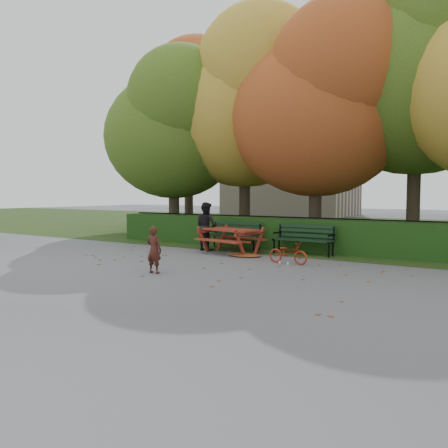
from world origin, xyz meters
The scene contains 18 objects.
ground centered at (0.00, 0.00, 0.00)m, with size 90.00×90.00×0.00m, color slate.
grass_strip centered at (0.00, 14.00, 0.01)m, with size 90.00×90.00×0.00m, color #1D3210.
building_left centered at (-9.00, 26.00, 7.50)m, with size 10.00×7.00×15.00m, color tan.
hedge centered at (0.00, 4.50, 0.50)m, with size 13.00×0.90×1.00m, color black.
iron_fence centered at (0.00, 5.30, 0.54)m, with size 14.00×0.04×1.02m.
tree_a centered at (-5.19, 5.58, 4.52)m, with size 5.88×5.60×7.48m.
tree_b centered at (-2.44, 6.75, 5.40)m, with size 6.72×6.40×8.79m.
tree_c centered at (0.83, 5.96, 4.82)m, with size 6.30×6.00×8.00m.
tree_d centered at (3.88, 7.23, 5.98)m, with size 7.14×6.80×9.58m.
tree_f centered at (-7.13, 9.24, 5.69)m, with size 6.93×6.60×9.19m.
bench_left centered at (-1.30, 3.70, 0.52)m, with size 1.80×0.57×0.88m.
bench_right centered at (1.10, 3.70, 0.52)m, with size 1.80×0.57×0.88m.
picnic_table centered at (-0.88, 2.74, 0.58)m, with size 1.97×1.71×0.85m.
leaf_pile centered at (-0.21, 2.42, 0.04)m, with size 1.01×0.70×0.07m, color brown.
leaf_scatter centered at (0.00, 0.30, 0.01)m, with size 9.00×5.70×0.01m, color brown, non-canonical shape.
child centered at (-0.62, -1.03, 0.54)m, with size 0.39×0.26×1.08m, color #411C14.
adult centered at (-1.88, 2.90, 0.77)m, with size 0.75×0.58×1.54m, color black.
bicycle centered at (1.41, 1.84, 0.28)m, with size 0.38×1.08×0.57m, color #A2210F.
Camera 1 is at (5.95, -8.48, 1.81)m, focal length 35.00 mm.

